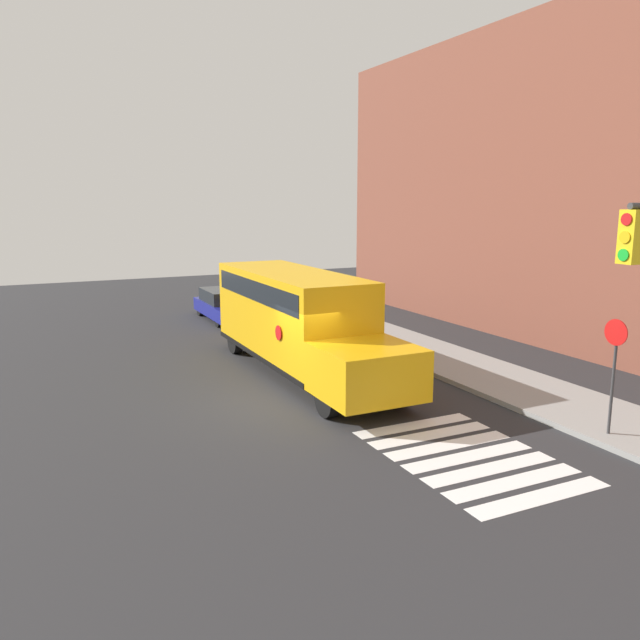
% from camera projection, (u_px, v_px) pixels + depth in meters
% --- Properties ---
extents(ground_plane, '(60.00, 60.00, 0.00)m').
position_uv_depth(ground_plane, '(288.00, 399.00, 17.46)').
color(ground_plane, '#28282B').
extents(sidewalk_strip, '(44.00, 3.00, 0.15)m').
position_uv_depth(sidewalk_strip, '(473.00, 370.00, 20.21)').
color(sidewalk_strip, gray).
rests_on(sidewalk_strip, ground).
extents(building_backdrop, '(32.00, 4.00, 12.33)m').
position_uv_depth(building_backdrop, '(629.00, 181.00, 21.82)').
color(building_backdrop, brown).
rests_on(building_backdrop, ground).
extents(crosswalk_stripes, '(4.70, 3.20, 0.01)m').
position_uv_depth(crosswalk_stripes, '(468.00, 456.00, 13.55)').
color(crosswalk_stripes, white).
rests_on(crosswalk_stripes, ground).
extents(school_bus, '(10.09, 2.57, 3.21)m').
position_uv_depth(school_bus, '(297.00, 317.00, 20.05)').
color(school_bus, '#EAA80F').
rests_on(school_bus, ground).
extents(parked_car, '(4.68, 1.90, 1.39)m').
position_uv_depth(parked_car, '(226.00, 305.00, 29.08)').
color(parked_car, navy).
rests_on(parked_car, ground).
extents(stop_sign, '(0.60, 0.10, 2.86)m').
position_uv_depth(stop_sign, '(614.00, 364.00, 14.17)').
color(stop_sign, '#38383A').
rests_on(stop_sign, ground).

